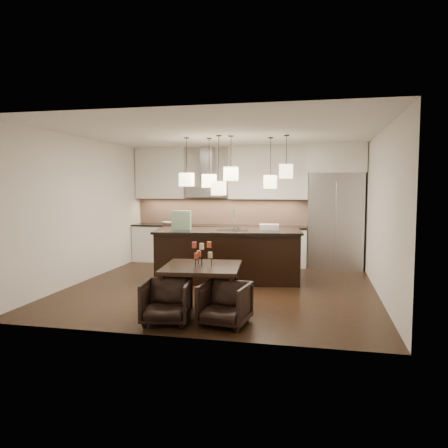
% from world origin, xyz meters
% --- Properties ---
extents(floor, '(5.50, 5.50, 0.02)m').
position_xyz_m(floor, '(0.00, 0.00, -0.01)').
color(floor, black).
rests_on(floor, ground).
extents(ceiling, '(5.50, 5.50, 0.02)m').
position_xyz_m(ceiling, '(0.00, 0.00, 2.81)').
color(ceiling, white).
rests_on(ceiling, wall_back).
extents(wall_back, '(5.50, 0.02, 2.80)m').
position_xyz_m(wall_back, '(0.00, 2.76, 1.40)').
color(wall_back, silver).
rests_on(wall_back, ground).
extents(wall_front, '(5.50, 0.02, 2.80)m').
position_xyz_m(wall_front, '(0.00, -2.76, 1.40)').
color(wall_front, silver).
rests_on(wall_front, ground).
extents(wall_left, '(0.02, 5.50, 2.80)m').
position_xyz_m(wall_left, '(-2.76, 0.00, 1.40)').
color(wall_left, silver).
rests_on(wall_left, ground).
extents(wall_right, '(0.02, 5.50, 2.80)m').
position_xyz_m(wall_right, '(2.76, 0.00, 1.40)').
color(wall_right, silver).
rests_on(wall_right, ground).
extents(refrigerator, '(1.20, 0.72, 2.15)m').
position_xyz_m(refrigerator, '(2.10, 2.38, 1.07)').
color(refrigerator, '#B7B7BA').
rests_on(refrigerator, floor).
extents(fridge_panel, '(1.26, 0.72, 0.65)m').
position_xyz_m(fridge_panel, '(2.10, 2.38, 2.47)').
color(fridge_panel, silver).
rests_on(fridge_panel, refrigerator).
extents(lower_cabinets, '(4.21, 0.62, 0.88)m').
position_xyz_m(lower_cabinets, '(-0.62, 2.43, 0.44)').
color(lower_cabinets, silver).
rests_on(lower_cabinets, floor).
extents(countertop, '(4.21, 0.66, 0.04)m').
position_xyz_m(countertop, '(-0.62, 2.43, 0.90)').
color(countertop, black).
rests_on(countertop, lower_cabinets).
extents(backsplash, '(4.21, 0.02, 0.63)m').
position_xyz_m(backsplash, '(-0.62, 2.73, 1.24)').
color(backsplash, tan).
rests_on(backsplash, countertop).
extents(upper_cab_left, '(1.25, 0.35, 1.25)m').
position_xyz_m(upper_cab_left, '(-2.10, 2.57, 2.17)').
color(upper_cab_left, silver).
rests_on(upper_cab_left, wall_back).
extents(upper_cab_right, '(1.85, 0.35, 1.25)m').
position_xyz_m(upper_cab_right, '(0.55, 2.57, 2.17)').
color(upper_cab_right, silver).
rests_on(upper_cab_right, wall_back).
extents(hood_canopy, '(0.90, 0.52, 0.24)m').
position_xyz_m(hood_canopy, '(-0.93, 2.48, 1.72)').
color(hood_canopy, '#B7B7BA').
rests_on(hood_canopy, wall_back).
extents(hood_chimney, '(0.30, 0.28, 0.96)m').
position_xyz_m(hood_chimney, '(-0.93, 2.59, 2.32)').
color(hood_chimney, '#B7B7BA').
rests_on(hood_chimney, hood_canopy).
extents(fruit_bowl, '(0.32, 0.32, 0.06)m').
position_xyz_m(fruit_bowl, '(-1.90, 2.38, 0.95)').
color(fruit_bowl, silver).
rests_on(fruit_bowl, countertop).
extents(island_body, '(2.85, 1.46, 0.96)m').
position_xyz_m(island_body, '(-0.00, 0.59, 0.48)').
color(island_body, black).
rests_on(island_body, floor).
extents(island_top, '(2.95, 1.56, 0.04)m').
position_xyz_m(island_top, '(-0.00, 0.59, 0.98)').
color(island_top, black).
rests_on(island_top, island_body).
extents(faucet, '(0.14, 0.27, 0.41)m').
position_xyz_m(faucet, '(0.09, 0.72, 1.21)').
color(faucet, silver).
rests_on(faucet, island_top).
extents(tote_bag, '(0.39, 0.25, 0.37)m').
position_xyz_m(tote_bag, '(-0.91, 0.45, 1.19)').
color(tote_bag, '#154821').
rests_on(tote_bag, island_top).
extents(food_container, '(0.40, 0.31, 0.11)m').
position_xyz_m(food_container, '(0.78, 0.77, 1.06)').
color(food_container, silver).
rests_on(food_container, island_top).
extents(dining_table, '(1.24, 1.24, 0.68)m').
position_xyz_m(dining_table, '(0.04, -1.53, 0.34)').
color(dining_table, black).
rests_on(dining_table, floor).
extents(candelabra, '(0.36, 0.36, 0.40)m').
position_xyz_m(candelabra, '(0.04, -1.53, 0.87)').
color(candelabra, black).
rests_on(candelabra, dining_table).
extents(candle_a, '(0.08, 0.08, 0.09)m').
position_xyz_m(candle_a, '(0.16, -1.52, 0.84)').
color(candle_a, beige).
rests_on(candle_a, candelabra).
extents(candle_b, '(0.08, 0.08, 0.09)m').
position_xyz_m(candle_b, '(-0.04, -1.43, 0.84)').
color(candle_b, '#C44D22').
rests_on(candle_b, candelabra).
extents(candle_c, '(0.08, 0.08, 0.09)m').
position_xyz_m(candle_c, '(-0.01, -1.65, 0.84)').
color(candle_c, '#AB3A2E').
rests_on(candle_c, candelabra).
extents(candle_d, '(0.08, 0.08, 0.09)m').
position_xyz_m(candle_d, '(0.13, -1.44, 0.98)').
color(candle_d, '#C44D22').
rests_on(candle_d, candelabra).
extents(candle_e, '(0.08, 0.08, 0.09)m').
position_xyz_m(candle_e, '(-0.08, -1.53, 0.98)').
color(candle_e, '#AB3A2E').
rests_on(candle_e, candelabra).
extents(candle_f, '(0.08, 0.08, 0.09)m').
position_xyz_m(candle_f, '(0.07, -1.65, 0.98)').
color(candle_f, beige).
rests_on(candle_f, candelabra).
extents(armchair_left, '(0.72, 0.73, 0.59)m').
position_xyz_m(armchair_left, '(-0.27, -2.25, 0.29)').
color(armchair_left, black).
rests_on(armchair_left, floor).
extents(armchair_right, '(0.70, 0.71, 0.58)m').
position_xyz_m(armchair_right, '(0.52, -2.16, 0.29)').
color(armchair_right, black).
rests_on(armchair_right, floor).
extents(pendant_a, '(0.24, 0.24, 0.26)m').
position_xyz_m(pendant_a, '(-0.81, 0.48, 1.98)').
color(pendant_a, beige).
rests_on(pendant_a, ceiling).
extents(pendant_b, '(0.24, 0.24, 0.26)m').
position_xyz_m(pendant_b, '(-0.40, 0.66, 1.96)').
color(pendant_b, beige).
rests_on(pendant_b, ceiling).
extents(pendant_c, '(0.24, 0.24, 0.26)m').
position_xyz_m(pendant_c, '(0.10, 0.38, 2.09)').
color(pendant_c, beige).
rests_on(pendant_c, ceiling).
extents(pendant_d, '(0.24, 0.24, 0.26)m').
position_xyz_m(pendant_d, '(0.80, 0.81, 1.94)').
color(pendant_d, beige).
rests_on(pendant_d, ceiling).
extents(pendant_e, '(0.24, 0.24, 0.26)m').
position_xyz_m(pendant_e, '(1.12, 0.48, 2.13)').
color(pendant_e, beige).
rests_on(pendant_e, ceiling).
extents(pendant_f, '(0.24, 0.24, 0.26)m').
position_xyz_m(pendant_f, '(-0.12, 0.27, 1.82)').
color(pendant_f, beige).
rests_on(pendant_f, ceiling).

